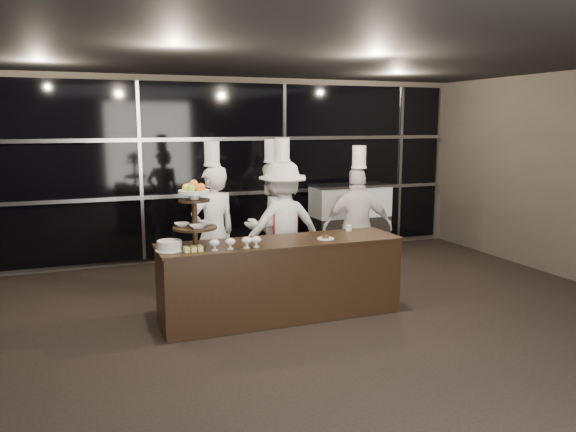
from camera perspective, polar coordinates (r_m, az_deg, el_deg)
name	(u,v)px	position (r m, az deg, el deg)	size (l,w,h in m)	color
room	(358,217)	(4.69, 7.08, -0.07)	(10.00, 10.00, 10.00)	black
window_wall	(215,170)	(9.31, -7.38, 4.71)	(8.60, 0.10, 2.80)	black
buffet_counter	(281,279)	(6.60, -0.69, -6.38)	(2.84, 0.74, 0.92)	black
display_stand	(194,210)	(6.15, -9.49, 0.64)	(0.48, 0.48, 0.74)	black
compotes	(237,241)	(6.09, -5.20, -2.58)	(0.58, 0.11, 0.12)	silver
layer_cake	(169,246)	(6.12, -11.95, -2.97)	(0.30, 0.30, 0.11)	white
pastry_squares	(193,249)	(6.05, -9.62, -3.29)	(0.20, 0.13, 0.05)	#E6DA70
small_plate	(326,238)	(6.59, 3.83, -2.22)	(0.20, 0.20, 0.05)	white
chef_cup	(349,228)	(7.11, 6.20, -1.23)	(0.08, 0.08, 0.07)	white
display_case	(350,217)	(9.57, 6.30, -0.07)	(1.32, 0.58, 1.24)	#A5A5AA
chef_a	(214,231)	(7.23, -7.56, -1.54)	(0.73, 0.59, 2.04)	white
chef_b	(272,225)	(7.64, -1.65, -0.93)	(1.02, 0.90, 2.05)	white
chef_c	(282,226)	(7.51, -0.57, -1.05)	(1.17, 0.70, 2.07)	silver
chef_d	(358,226)	(7.81, 7.09, -1.06)	(1.05, 0.66, 1.96)	white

